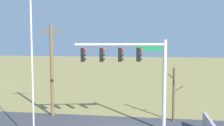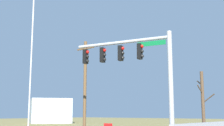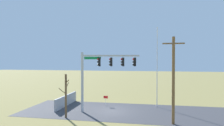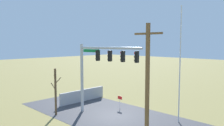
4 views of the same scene
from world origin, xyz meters
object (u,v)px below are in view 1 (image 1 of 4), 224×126
object	(u,v)px
signal_mast	(136,66)
flagpole	(32,68)
bare_tree	(174,94)
utility_pole	(52,69)

from	to	relation	value
signal_mast	flagpole	xyz separation A→B (m)	(-6.12, -3.34, 0.10)
bare_tree	signal_mast	bearing A→B (deg)	-135.16
flagpole	utility_pole	size ratio (longest dim) A/B	1.24
signal_mast	bare_tree	distance (m)	4.75
utility_pole	signal_mast	bearing A→B (deg)	-21.52
signal_mast	bare_tree	world-z (taller)	signal_mast
flagpole	utility_pole	distance (m)	6.36
flagpole	bare_tree	world-z (taller)	flagpole
signal_mast	bare_tree	size ratio (longest dim) A/B	1.52
utility_pole	bare_tree	bearing A→B (deg)	-0.14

